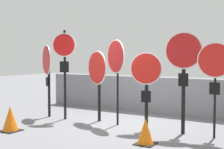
{
  "coord_description": "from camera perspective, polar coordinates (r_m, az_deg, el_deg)",
  "views": [
    {
      "loc": [
        4.09,
        -7.26,
        1.82
      ],
      "look_at": [
        -0.34,
        0.0,
        1.34
      ],
      "focal_mm": 50.0,
      "sensor_mm": 36.0,
      "label": 1
    }
  ],
  "objects": [
    {
      "name": "ground_plane",
      "position": [
        8.53,
        1.95,
        -9.08
      ],
      "size": [
        40.0,
        40.0,
        0.0
      ],
      "primitive_type": "plane",
      "color": "slate"
    },
    {
      "name": "fence_back",
      "position": [
        10.17,
        7.41,
        -3.77
      ],
      "size": [
        8.12,
        0.12,
        1.17
      ],
      "color": "slate",
      "rests_on": "ground"
    },
    {
      "name": "stop_sign_0",
      "position": [
        9.6,
        -11.79,
        1.44
      ],
      "size": [
        0.76,
        0.51,
        2.18
      ],
      "rotation": [
        0.0,
        0.0,
        -0.58
      ],
      "color": "black",
      "rests_on": "ground"
    },
    {
      "name": "stop_sign_1",
      "position": [
        9.1,
        -8.7,
        3.13
      ],
      "size": [
        0.63,
        0.31,
        2.59
      ],
      "rotation": [
        0.0,
        0.0,
        0.42
      ],
      "color": "black",
      "rests_on": "ground"
    },
    {
      "name": "stop_sign_2",
      "position": [
        8.74,
        -2.67,
        0.31
      ],
      "size": [
        0.87,
        0.43,
        1.99
      ],
      "rotation": [
        0.0,
        0.0,
        -0.44
      ],
      "color": "black",
      "rests_on": "ground"
    },
    {
      "name": "stop_sign_3",
      "position": [
        8.24,
        0.73,
        2.5
      ],
      "size": [
        0.78,
        0.48,
        2.28
      ],
      "rotation": [
        0.0,
        0.0,
        -0.54
      ],
      "color": "black",
      "rests_on": "ground"
    },
    {
      "name": "stop_sign_4",
      "position": [
        7.72,
        6.28,
        -0.48
      ],
      "size": [
        0.78,
        0.24,
        1.93
      ],
      "rotation": [
        0.0,
        0.0,
        0.27
      ],
      "color": "black",
      "rests_on": "ground"
    },
    {
      "name": "stop_sign_5",
      "position": [
        7.44,
        12.95,
        1.97
      ],
      "size": [
        0.85,
        0.23,
        2.4
      ],
      "rotation": [
        0.0,
        0.0,
        0.22
      ],
      "color": "black",
      "rests_on": "ground"
    },
    {
      "name": "stop_sign_6",
      "position": [
        7.23,
        18.32,
        1.44
      ],
      "size": [
        0.79,
        0.12,
        2.15
      ],
      "rotation": [
        0.0,
        0.0,
        0.03
      ],
      "color": "black",
      "rests_on": "ground"
    },
    {
      "name": "traffic_cone_0",
      "position": [
        6.62,
        6.14,
        -10.32
      ],
      "size": [
        0.4,
        0.4,
        0.55
      ],
      "color": "black",
      "rests_on": "ground"
    },
    {
      "name": "traffic_cone_1",
      "position": [
        8.1,
        -18.11,
        -7.69
      ],
      "size": [
        0.46,
        0.46,
        0.62
      ],
      "color": "black",
      "rests_on": "ground"
    }
  ]
}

